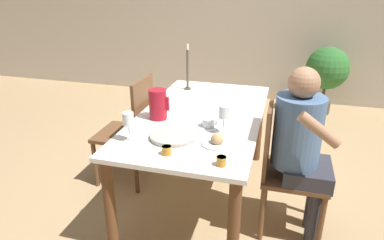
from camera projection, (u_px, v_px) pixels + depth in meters
ground_plane at (200, 196)px, 2.79m from camera, size 20.00×20.00×0.00m
wall_back at (249, 5)px, 4.64m from camera, size 10.00×0.06×2.60m
dining_table at (201, 127)px, 2.55m from camera, size 0.88×1.62×0.72m
chair_person_side at (284, 166)px, 2.29m from camera, size 0.42×0.42×0.92m
chair_opposite at (131, 129)px, 2.85m from camera, size 0.42×0.42×0.92m
person_seated at (302, 142)px, 2.15m from camera, size 0.39×0.41×1.17m
red_pitcher at (158, 104)px, 2.39m from camera, size 0.15×0.12×0.21m
wine_glass_water at (224, 113)px, 2.15m from camera, size 0.07×0.07×0.19m
wine_glass_juice at (128, 121)px, 2.05m from camera, size 0.07×0.07×0.19m
teacup_near_person at (209, 124)px, 2.28m from camera, size 0.15×0.15×0.06m
serving_tray at (174, 136)px, 2.13m from camera, size 0.30×0.30×0.03m
bread_plate at (217, 141)px, 2.04m from camera, size 0.18×0.18×0.08m
jam_jar_amber at (221, 161)px, 1.81m from camera, size 0.06×0.06×0.05m
jam_jar_red at (167, 150)px, 1.93m from camera, size 0.06×0.06×0.05m
candlestick_tall at (188, 71)px, 3.00m from camera, size 0.06×0.06×0.40m
potted_plant at (327, 70)px, 4.29m from camera, size 0.53×0.53×0.86m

